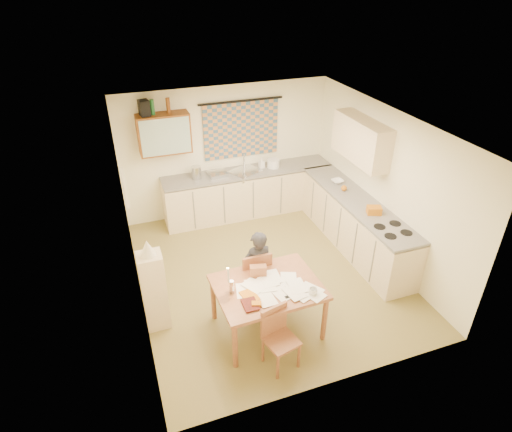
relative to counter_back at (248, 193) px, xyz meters
name	(u,v)px	position (x,y,z in m)	size (l,w,h in m)	color
floor	(267,273)	(-0.34, -1.95, -0.46)	(4.00, 4.50, 0.02)	olive
ceiling	(270,123)	(-0.34, -1.95, 2.06)	(4.00, 4.50, 0.02)	white
wall_back	(226,151)	(-0.34, 0.31, 0.80)	(4.00, 0.02, 2.50)	#F7F1C9
wall_front	(345,304)	(-0.34, -4.21, 0.80)	(4.00, 0.02, 2.50)	#F7F1C9
wall_left	(130,230)	(-2.35, -1.95, 0.80)	(0.02, 4.50, 2.50)	#F7F1C9
wall_right	(384,185)	(1.67, -1.95, 0.80)	(0.02, 4.50, 2.50)	#F7F1C9
window_blind	(241,130)	(-0.04, 0.27, 1.20)	(1.45, 0.03, 1.05)	#365975
curtain_rod	(241,101)	(-0.04, 0.25, 1.75)	(0.04, 0.04, 1.60)	black
wall_cabinet	(164,134)	(-1.49, 0.13, 1.35)	(0.90, 0.34, 0.70)	#62320E
wall_cabinet_glass	(166,137)	(-1.49, -0.04, 1.35)	(0.84, 0.02, 0.64)	#99B2A5
upper_cabinet_right	(361,140)	(1.49, -1.40, 1.40)	(0.34, 1.30, 0.70)	beige
framed_print	(125,187)	(-2.31, -1.55, 1.25)	(0.04, 0.50, 0.40)	beige
print_canvas	(127,187)	(-2.28, -1.55, 1.25)	(0.01, 0.42, 0.32)	white
counter_back	(248,193)	(0.00, 0.00, 0.00)	(3.30, 0.62, 0.92)	beige
counter_right	(355,224)	(1.36, -1.73, 0.00)	(0.62, 2.95, 0.92)	beige
stove	(388,255)	(1.36, -2.72, 0.01)	(0.59, 0.59, 0.92)	white
sink	(245,173)	(-0.05, 0.00, 0.43)	(0.55, 0.45, 0.10)	silver
tap	(244,161)	(-0.02, 0.18, 0.61)	(0.03, 0.03, 0.28)	silver
dish_rack	(218,174)	(-0.60, 0.00, 0.50)	(0.35, 0.30, 0.06)	silver
kettle	(196,173)	(-1.00, 0.00, 0.59)	(0.18, 0.18, 0.24)	silver
mixing_bowl	(273,163)	(0.52, 0.00, 0.55)	(0.24, 0.24, 0.16)	white
soap_bottle	(262,163)	(0.30, 0.05, 0.57)	(0.11, 0.11, 0.21)	white
bowl	(337,181)	(1.36, -1.03, 0.49)	(0.22, 0.22, 0.05)	white
orange_bag	(374,210)	(1.36, -2.20, 0.53)	(0.22, 0.16, 0.12)	#BF6A0F
fruit_orange	(344,188)	(1.31, -1.35, 0.52)	(0.10, 0.10, 0.10)	#BF6A0F
speaker	(144,108)	(-1.76, 0.13, 1.83)	(0.16, 0.20, 0.26)	black
bottle_green	(152,107)	(-1.63, 0.13, 1.83)	(0.07, 0.07, 0.26)	#195926
bottle_brown	(168,106)	(-1.36, 0.13, 1.83)	(0.07, 0.07, 0.26)	#62320E
dining_table	(267,307)	(-0.78, -3.10, -0.07)	(1.39, 1.08, 0.75)	brown
chair_far	(253,285)	(-0.77, -2.51, -0.16)	(0.43, 0.43, 0.93)	brown
chair_near	(280,348)	(-0.85, -3.71, -0.20)	(0.45, 0.45, 0.82)	brown
person	(257,269)	(-0.73, -2.57, 0.17)	(0.47, 0.33, 1.24)	black
shelf_stand	(154,291)	(-2.18, -2.51, 0.14)	(0.32, 0.30, 1.18)	beige
lampshade	(147,248)	(-2.18, -2.51, 0.84)	(0.20, 0.20, 0.22)	beige
letter_rack	(258,271)	(-0.83, -2.86, 0.38)	(0.22, 0.10, 0.16)	brown
mug	(313,291)	(-0.30, -3.44, 0.34)	(0.12, 0.12, 0.09)	white
magazine	(243,306)	(-1.21, -3.37, 0.31)	(0.19, 0.25, 0.02)	maroon
book	(243,298)	(-1.16, -3.23, 0.31)	(0.22, 0.28, 0.02)	#BF6A0F
orange_box	(257,304)	(-1.04, -3.39, 0.32)	(0.12, 0.08, 0.04)	#BF6A0F
eyeglasses	(290,296)	(-0.60, -3.39, 0.31)	(0.13, 0.04, 0.02)	black
candle_holder	(232,287)	(-1.26, -3.06, 0.39)	(0.06, 0.06, 0.18)	silver
candle	(228,275)	(-1.29, -3.07, 0.59)	(0.02, 0.02, 0.22)	white
candle_flame	(227,268)	(-1.31, -3.09, 0.71)	(0.02, 0.02, 0.02)	#FFCC66
papers	(279,287)	(-0.67, -3.19, 0.31)	(1.11, 0.82, 0.02)	white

